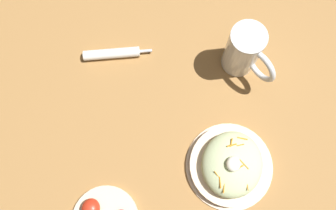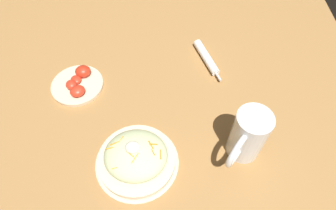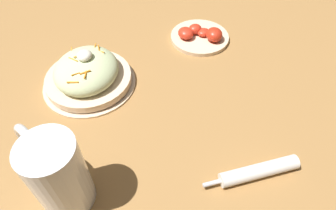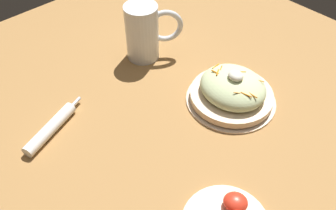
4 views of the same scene
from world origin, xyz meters
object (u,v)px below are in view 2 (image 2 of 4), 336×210
(salad_plate, at_px, (136,157))
(napkin_roll, at_px, (206,57))
(beer_mug, at_px, (247,137))
(tomato_plate, at_px, (78,83))

(salad_plate, distance_m, napkin_roll, 0.45)
(beer_mug, height_order, napkin_roll, beer_mug)
(salad_plate, bearing_deg, tomato_plate, -52.20)
(beer_mug, bearing_deg, salad_plate, 7.65)
(beer_mug, height_order, tomato_plate, beer_mug)
(napkin_roll, bearing_deg, tomato_plate, 15.37)
(tomato_plate, bearing_deg, napkin_roll, -164.63)
(salad_plate, relative_size, beer_mug, 1.42)
(salad_plate, height_order, napkin_roll, salad_plate)
(napkin_roll, xyz_separation_m, tomato_plate, (0.43, 0.12, -0.00))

